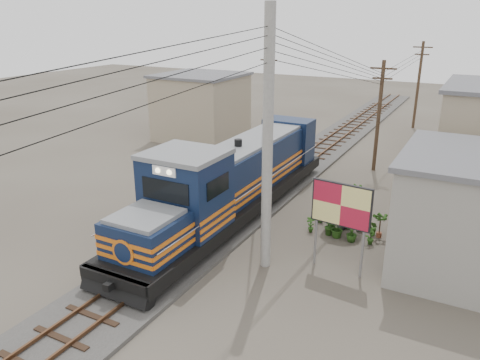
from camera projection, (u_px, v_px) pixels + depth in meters
The scene contains 14 objects.
ground at pixel (199, 241), 20.89m from camera, with size 120.00×120.00×0.00m, color #473F35.
ballast at pixel (286, 176), 29.18m from camera, with size 3.60×70.00×0.16m, color #595651.
track at pixel (286, 173), 29.12m from camera, with size 1.15×70.00×0.12m.
locomotive at pixel (232, 182), 22.84m from camera, with size 3.14×17.11×4.24m.
utility_pole_main at pixel (268, 145), 17.26m from camera, with size 0.40×0.40×10.00m.
wooden_pole_mid at pixel (379, 114), 29.32m from camera, with size 1.60×0.24×7.00m.
wooden_pole_far at pixel (418, 84), 40.76m from camera, with size 1.60×0.24×7.50m.
wooden_pole_left at pixel (268, 94), 36.87m from camera, with size 1.60×0.24×7.00m.
power_lines at pixel (277, 54), 25.51m from camera, with size 9.65×19.00×3.30m.
shophouse_left at pixel (201, 106), 37.78m from camera, with size 6.30×6.30×5.20m.
billboard at pixel (341, 207), 17.63m from camera, with size 2.36×0.37×3.65m.
market_umbrella at pixel (344, 192), 21.46m from camera, with size 2.59×2.59×2.15m.
vendor at pixel (397, 224), 20.54m from camera, with size 0.64×0.42×1.77m, color black.
plant_nursery at pixel (341, 218), 22.12m from camera, with size 3.36×3.08×1.11m.
Camera 1 is at (10.46, -15.72, 9.52)m, focal length 35.00 mm.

